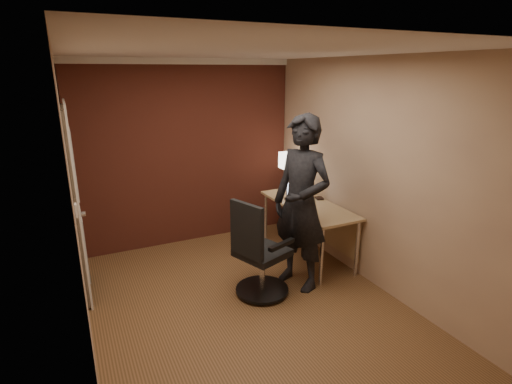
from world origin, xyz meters
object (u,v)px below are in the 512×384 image
Objects in this scene: desk at (313,212)px; wallet at (319,198)px; laptop at (299,196)px; person at (301,204)px; desk_lamp at (289,161)px; office_chair at (258,256)px; mouse at (307,210)px.

wallet reaches higher than desk.
person is (-0.43, -0.72, 0.17)m from laptop.
desk_lamp is (0.01, 0.63, 0.55)m from desk.
desk_lamp is 1.76m from office_chair.
wallet is at bearing -73.77° from desk_lamp.
mouse is (-0.13, -0.39, -0.05)m from laptop.
mouse is 0.09× the size of office_chair.
wallet is (0.27, -0.07, -0.05)m from laptop.
desk is 13.64× the size of wallet.
desk_lamp is 4.86× the size of wallet.
desk is at bearing 28.67° from office_chair.
wallet is 0.06× the size of person.
desk_lamp is 1.36× the size of laptop.
mouse is at bearing -141.16° from wallet.
wallet is at bearing -13.75° from laptop.
office_chair reaches higher than laptop.
person is at bearing -120.45° from laptop.
mouse is at bearing 23.40° from office_chair.
mouse is at bearing 119.06° from person.
office_chair is at bearing -131.44° from desk_lamp.
wallet is 1.43m from office_chair.
desk is at bearing 116.69° from person.
office_chair is 0.55× the size of person.
wallet is (0.40, 0.32, -0.01)m from mouse.
office_chair is (-1.07, -1.22, -0.67)m from desk_lamp.
person is at bearing -133.54° from desk.
laptop reaches higher than mouse.
laptop is at bearing 122.88° from desk.
office_chair is 0.73m from person.
office_chair is at bearing -142.10° from laptop.
mouse is at bearing -106.02° from desk_lamp.
wallet is 0.98m from person.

